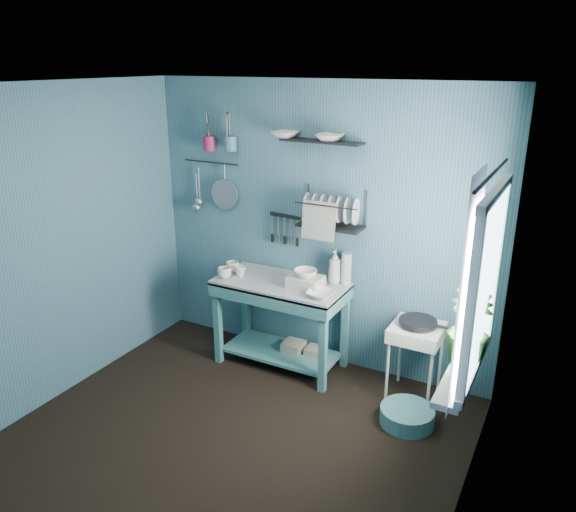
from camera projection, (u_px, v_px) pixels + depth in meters
The scene contains 36 objects.
floor at pixel (227, 445), 4.07m from camera, with size 3.20×3.20×0.00m, color black.
ceiling at pixel (211, 86), 3.24m from camera, with size 3.20×3.20×0.00m, color silver.
wall_back at pixel (318, 228), 4.90m from camera, with size 3.20×3.20×0.00m, color #365E6F.
wall_front at pixel (20, 403), 2.41m from camera, with size 3.20×3.20×0.00m, color #365E6F.
wall_left at pixel (50, 249), 4.36m from camera, with size 3.00×3.00×0.00m, color #365E6F.
wall_right at pixel (472, 341), 2.94m from camera, with size 3.00×3.00×0.00m, color #365E6F.
work_counter at pixel (281, 323), 5.03m from camera, with size 1.14×0.57×0.81m, color #377373.
mug_left at pixel (225, 273), 4.96m from camera, with size 0.12×0.12×0.10m, color silver.
mug_mid at pixel (240, 271), 5.00m from camera, with size 0.10×0.10×0.09m, color silver.
mug_right at pixel (233, 267), 5.10m from camera, with size 0.12×0.12×0.10m, color silver.
wash_tub at pixel (306, 282), 4.75m from camera, with size 0.28×0.22×0.10m, color #BCB8AC.
tub_bowl at pixel (306, 273), 4.72m from camera, with size 0.20×0.20×0.06m, color silver.
soap_bottle at pixel (335, 266), 4.82m from camera, with size 0.12×0.12×0.30m, color #BCB8AC.
water_bottle at pixel (346, 269), 4.80m from camera, with size 0.09×0.09×0.28m, color #A4B3B6.
counter_bowl at pixel (320, 294), 4.56m from camera, with size 0.22×0.22×0.05m, color silver.
hotplate_stand at pixel (415, 362), 4.56m from camera, with size 0.40×0.40×0.64m, color silver.
frying_pan at pixel (418, 322), 4.44m from camera, with size 0.30×0.30×0.04m, color black.
knife_strip at pixel (285, 216), 4.99m from camera, with size 0.32×0.02×0.03m, color black.
dish_rack at pixel (331, 209), 4.64m from camera, with size 0.55×0.24×0.32m, color black.
upper_shelf at pixel (322, 141), 4.53m from camera, with size 0.70×0.18×0.01m, color black.
shelf_bowl_left at pixel (285, 137), 4.68m from camera, with size 0.22×0.22×0.05m, color silver.
shelf_bowl_right at pixel (330, 135), 4.49m from camera, with size 0.22×0.22×0.06m, color silver.
utensil_cup_magenta at pixel (209, 143), 5.08m from camera, with size 0.11×0.11×0.13m, color #981C4D.
utensil_cup_teal at pixel (231, 144), 4.98m from camera, with size 0.11×0.11×0.13m, color #3B6E7B.
colander at pixel (225, 194), 5.21m from camera, with size 0.28×0.28×0.03m, color #93969B.
ladle_outer at pixel (199, 183), 5.32m from camera, with size 0.01×0.01×0.30m, color #93969B.
ladle_inner at pixel (197, 189), 5.36m from camera, with size 0.01×0.01×0.30m, color #93969B.
hook_rail at pixel (211, 162), 5.20m from camera, with size 0.01×0.01×0.60m, color black.
window_glass at pixel (487, 285), 3.27m from camera, with size 1.10×1.10×0.00m, color white.
windowsill at pixel (462, 370), 3.51m from camera, with size 0.16×0.95×0.04m, color silver.
curtain at pixel (466, 293), 3.04m from camera, with size 1.35×1.35×0.00m, color white.
curtain_rod at pixel (493, 174), 3.08m from camera, with size 0.02×0.02×1.05m, color black.
potted_plant at pixel (468, 327), 3.48m from camera, with size 0.27×0.27×0.48m, color #39712D.
storage_tin_large at pixel (293, 353), 5.12m from camera, with size 0.18×0.18×0.22m, color gray.
storage_tin_small at pixel (315, 357), 5.06m from camera, with size 0.15×0.15×0.20m, color gray.
floor_basin at pixel (407, 416), 4.29m from camera, with size 0.41×0.41×0.13m, color teal.
Camera 1 is at (1.99, -2.77, 2.65)m, focal length 35.00 mm.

